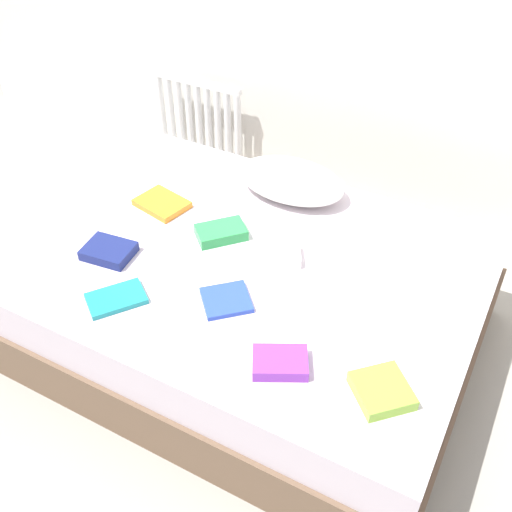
{
  "coord_description": "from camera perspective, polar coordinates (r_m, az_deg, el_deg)",
  "views": [
    {
      "loc": [
        0.98,
        -1.75,
        2.22
      ],
      "look_at": [
        0.0,
        0.05,
        0.48
      ],
      "focal_mm": 42.54,
      "sensor_mm": 36.0,
      "label": 1
    }
  ],
  "objects": [
    {
      "name": "pillow",
      "position": [
        3.0,
        3.31,
        7.12
      ],
      "size": [
        0.55,
        0.34,
        0.16
      ],
      "primitive_type": "ellipsoid",
      "color": "white",
      "rests_on": "bed"
    },
    {
      "name": "textbook_teal",
      "position": [
        2.51,
        -13.01,
        -3.92
      ],
      "size": [
        0.25,
        0.27,
        0.02
      ],
      "primitive_type": "cube",
      "rotation": [
        0.0,
        0.0,
        0.94
      ],
      "color": "teal",
      "rests_on": "bed"
    },
    {
      "name": "ground_plane",
      "position": [
        2.99,
        -0.46,
        -7.58
      ],
      "size": [
        8.0,
        8.0,
        0.0
      ],
      "primitive_type": "plane",
      "color": "#9E998E"
    },
    {
      "name": "textbook_navy",
      "position": [
        2.72,
        -13.68,
        0.45
      ],
      "size": [
        0.23,
        0.19,
        0.05
      ],
      "primitive_type": "cube",
      "rotation": [
        0.0,
        0.0,
        0.12
      ],
      "color": "navy",
      "rests_on": "bed"
    },
    {
      "name": "textbook_white",
      "position": [
        2.62,
        2.02,
        0.04
      ],
      "size": [
        0.24,
        0.21,
        0.05
      ],
      "primitive_type": "cube",
      "rotation": [
        0.0,
        0.0,
        0.52
      ],
      "color": "white",
      "rests_on": "bed"
    },
    {
      "name": "bed",
      "position": [
        2.81,
        -0.49,
        -4.2
      ],
      "size": [
        2.0,
        1.5,
        0.5
      ],
      "color": "brown",
      "rests_on": "ground"
    },
    {
      "name": "textbook_orange",
      "position": [
        2.98,
        -8.83,
        4.9
      ],
      "size": [
        0.27,
        0.23,
        0.03
      ],
      "primitive_type": "cube",
      "rotation": [
        0.0,
        0.0,
        -0.21
      ],
      "color": "orange",
      "rests_on": "bed"
    },
    {
      "name": "textbook_blue",
      "position": [
        2.44,
        -2.81,
        -4.16
      ],
      "size": [
        0.26,
        0.26,
        0.02
      ],
      "primitive_type": "cube",
      "rotation": [
        0.0,
        0.0,
        -0.81
      ],
      "color": "#2847B7",
      "rests_on": "bed"
    },
    {
      "name": "textbook_lime",
      "position": [
        2.17,
        11.75,
        -12.3
      ],
      "size": [
        0.26,
        0.26,
        0.05
      ],
      "primitive_type": "cube",
      "rotation": [
        0.0,
        0.0,
        -0.79
      ],
      "color": "#8CC638",
      "rests_on": "bed"
    },
    {
      "name": "radiator",
      "position": [
        4.02,
        -5.42,
        12.95
      ],
      "size": [
        0.63,
        0.04,
        0.5
      ],
      "color": "white",
      "rests_on": "ground"
    },
    {
      "name": "textbook_green",
      "position": [
        2.75,
        -3.3,
        2.23
      ],
      "size": [
        0.25,
        0.26,
        0.05
      ],
      "primitive_type": "cube",
      "rotation": [
        0.0,
        0.0,
        0.83
      ],
      "color": "green",
      "rests_on": "bed"
    },
    {
      "name": "textbook_purple",
      "position": [
        2.2,
        2.29,
        -9.99
      ],
      "size": [
        0.24,
        0.22,
        0.05
      ],
      "primitive_type": "cube",
      "rotation": [
        0.0,
        0.0,
        0.48
      ],
      "color": "purple",
      "rests_on": "bed"
    }
  ]
}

